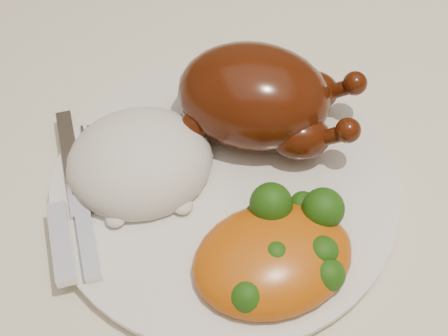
{
  "coord_description": "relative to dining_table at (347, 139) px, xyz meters",
  "views": [
    {
      "loc": [
        -0.16,
        -0.43,
        1.2
      ],
      "look_at": [
        -0.14,
        -0.13,
        0.8
      ],
      "focal_mm": 50.0,
      "sensor_mm": 36.0,
      "label": 1
    }
  ],
  "objects": [
    {
      "name": "dining_table",
      "position": [
        0.0,
        0.0,
        0.0
      ],
      "size": [
        1.6,
        0.9,
        0.76
      ],
      "color": "brown",
      "rests_on": "floor"
    },
    {
      "name": "tablecloth",
      "position": [
        0.0,
        0.0,
        0.07
      ],
      "size": [
        1.73,
        1.03,
        0.18
      ],
      "color": "beige",
      "rests_on": "dining_table"
    },
    {
      "name": "dinner_plate",
      "position": [
        -0.14,
        -0.13,
        0.11
      ],
      "size": [
        0.36,
        0.36,
        0.01
      ],
      "primitive_type": "cylinder",
      "rotation": [
        0.0,
        0.0,
        -0.37
      ],
      "color": "silver",
      "rests_on": "tablecloth"
    },
    {
      "name": "roast_chicken",
      "position": [
        -0.11,
        -0.07,
        0.15
      ],
      "size": [
        0.17,
        0.13,
        0.08
      ],
      "rotation": [
        0.0,
        0.0,
        -0.29
      ],
      "color": "#4E1908",
      "rests_on": "dinner_plate"
    },
    {
      "name": "rice_mound",
      "position": [
        -0.21,
        -0.12,
        0.13
      ],
      "size": [
        0.14,
        0.13,
        0.06
      ],
      "rotation": [
        0.0,
        0.0,
        0.16
      ],
      "color": "white",
      "rests_on": "dinner_plate"
    },
    {
      "name": "mac_and_cheese",
      "position": [
        -0.11,
        -0.2,
        0.13
      ],
      "size": [
        0.14,
        0.12,
        0.05
      ],
      "rotation": [
        0.0,
        0.0,
        0.28
      ],
      "color": "#D4670D",
      "rests_on": "dinner_plate"
    },
    {
      "name": "cutlery",
      "position": [
        -0.26,
        -0.16,
        0.12
      ],
      "size": [
        0.05,
        0.17,
        0.01
      ],
      "rotation": [
        0.0,
        0.0,
        0.2
      ],
      "color": "silver",
      "rests_on": "dinner_plate"
    }
  ]
}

